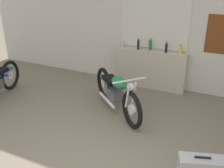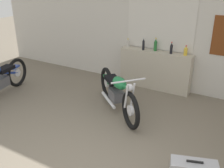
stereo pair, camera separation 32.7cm
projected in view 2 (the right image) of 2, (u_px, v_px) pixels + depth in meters
The scene contains 8 objects.
wall_back at pixel (169, 30), 5.88m from camera, with size 10.00×0.07×2.80m.
sill_counter at pixel (155, 70), 6.20m from camera, with size 1.70×0.28×0.91m.
bottle_leftmost at pixel (128, 43), 6.33m from camera, with size 0.08×0.08×0.20m.
bottle_left_center at pixel (143, 45), 6.07m from camera, with size 0.06×0.06×0.29m.
bottle_center at pixel (155, 45), 6.01m from camera, with size 0.07×0.07×0.30m.
bottle_right_center at pixel (171, 49), 5.79m from camera, with size 0.06×0.06×0.27m.
bottle_rightmost at pixel (186, 51), 5.69m from camera, with size 0.08×0.08×0.22m.
motorcycle_green at pixel (117, 92), 5.17m from camera, with size 1.58×1.38×0.88m.
Camera 2 is at (1.81, -1.95, 2.61)m, focal length 42.00 mm.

